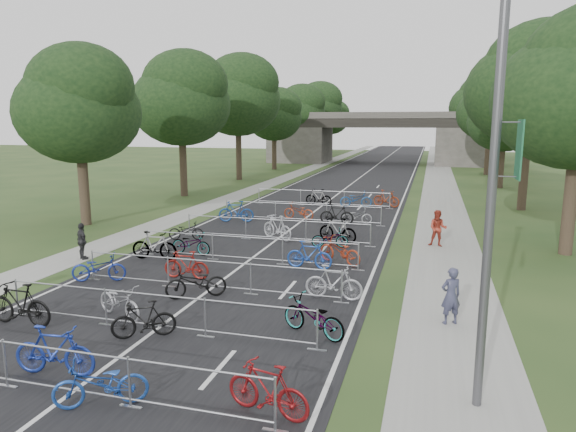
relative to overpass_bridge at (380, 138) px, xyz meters
name	(u,v)px	position (x,y,z in m)	size (l,w,h in m)	color
ground	(67,397)	(0.00, -65.00, -3.53)	(200.00, 200.00, 0.00)	#27421C
road	(366,173)	(0.00, -15.00, -3.53)	(11.00, 140.00, 0.01)	black
sidewalk_right	(439,175)	(8.00, -15.00, -3.53)	(3.00, 140.00, 0.01)	gray
sidewalk_left	(302,172)	(-7.50, -15.00, -3.53)	(2.00, 140.00, 0.01)	gray
lane_markings	(366,173)	(0.00, -15.00, -3.53)	(0.12, 140.00, 0.00)	silver
overpass_bridge	(380,138)	(0.00, 0.00, 0.00)	(31.00, 8.00, 7.05)	#44433D
lamppost	(493,198)	(8.33, -63.00, 0.75)	(0.61, 0.65, 8.21)	#4C4C51
tree_left_0	(79,107)	(-11.39, -49.07, 2.96)	(6.72, 6.72, 10.25)	#33261C
tree_left_1	(182,101)	(-11.39, -37.07, 3.77)	(7.56, 7.56, 11.53)	#33261C
tree_right_1	(533,87)	(13.11, -37.07, 4.37)	(8.18, 8.18, 12.47)	#33261C
tree_left_2	(239,97)	(-11.39, -25.07, 4.58)	(8.40, 8.40, 12.81)	#33261C
tree_right_2	(506,119)	(13.11, -25.07, 2.41)	(6.16, 6.16, 9.39)	#33261C
tree_left_3	(275,116)	(-11.39, -13.07, 2.96)	(6.72, 6.72, 10.25)	#33261C
tree_right_3	(492,111)	(13.11, -13.07, 3.39)	(7.17, 7.17, 10.93)	#33261C
tree_left_4	(299,111)	(-11.39, -1.07, 3.77)	(7.56, 7.56, 11.53)	#33261C
tree_right_4	(482,105)	(13.11, -1.07, 4.37)	(8.18, 8.18, 12.47)	#33261C
tree_left_5	(318,107)	(-11.39, 10.93, 4.58)	(8.40, 8.40, 12.81)	#33261C
tree_right_5	(474,121)	(13.11, 10.93, 2.41)	(6.16, 6.16, 9.39)	#33261C
tree_left_6	(331,118)	(-11.39, 22.93, 2.96)	(6.72, 6.72, 10.25)	#33261C
tree_right_6	(470,115)	(13.11, 22.93, 3.39)	(7.17, 7.17, 10.93)	#33261C
barrier_row_0	(65,373)	(0.00, -65.00, -2.99)	(9.70, 0.08, 1.10)	#9C9EA4
barrier_row_1	(154,312)	(0.00, -61.40, -2.99)	(9.70, 0.08, 1.10)	#9C9EA4
barrier_row_2	(208,275)	(0.00, -57.80, -2.99)	(9.70, 0.08, 1.10)	#9C9EA4
barrier_row_3	(247,249)	(0.00, -54.00, -2.99)	(9.70, 0.08, 1.10)	#9C9EA4
barrier_row_4	(275,230)	(0.00, -50.00, -2.99)	(9.70, 0.08, 1.10)	#9C9EA4
barrier_row_5	(301,213)	(0.00, -45.00, -2.99)	(9.70, 0.08, 1.10)	#9C9EA4
barrier_row_6	(322,198)	(0.00, -39.00, -2.99)	(9.70, 0.08, 1.10)	#9C9EA4
bike_1	(54,351)	(-0.85, -64.29, -2.94)	(0.56, 1.97, 1.18)	navy
bike_2	(101,384)	(0.96, -65.14, -3.04)	(0.66, 1.88, 0.99)	#1C459D
bike_3	(268,389)	(4.30, -64.52, -2.98)	(0.52, 1.84, 1.11)	maroon
bike_4	(20,304)	(-3.86, -62.08, -2.90)	(0.59, 2.09, 1.26)	black
bike_5	(120,301)	(-1.49, -60.80, -3.03)	(0.67, 1.93, 1.01)	#98999F
bike_6	(144,320)	(-0.03, -61.89, -3.02)	(0.48, 1.70, 1.02)	black
bike_7	(313,317)	(4.30, -60.54, -3.00)	(0.71, 2.02, 1.06)	#9C9EA4
bike_8	(99,268)	(-4.26, -57.92, -3.03)	(0.67, 1.93, 1.01)	navy
bike_9	(186,265)	(-1.33, -56.81, -3.00)	(0.50, 1.77, 1.07)	maroon
bike_10	(196,283)	(-0.08, -58.61, -3.01)	(0.70, 2.00, 1.05)	black
bike_11	(334,283)	(4.30, -57.55, -2.96)	(0.54, 1.91, 1.15)	#9D9EA5
bike_12	(154,246)	(-3.86, -54.71, -2.93)	(0.57, 2.00, 1.20)	#9C9EA4
bike_13	(191,244)	(-2.76, -53.52, -3.05)	(0.65, 1.86, 0.98)	#9C9EA4
bike_14	(309,255)	(2.71, -54.28, -2.98)	(0.52, 1.85, 1.11)	#1D44A1
bike_15	(340,251)	(3.74, -53.27, -2.99)	(0.72, 2.08, 1.09)	#9F3017
bike_16	(186,231)	(-4.27, -51.01, -3.08)	(0.60, 1.72, 0.91)	black
bike_17	(277,227)	(0.01, -49.74, -2.92)	(0.58, 2.05, 1.23)	#B5B7BE
bike_18	(330,238)	(2.82, -50.62, -3.09)	(0.59, 1.68, 0.88)	#9C9EA4
bike_19	(338,230)	(2.98, -49.53, -2.93)	(0.57, 2.00, 1.20)	#9C9EA4
bike_20	(236,212)	(-3.59, -46.03, -2.92)	(0.58, 2.05, 1.23)	navy
bike_21	(299,211)	(-0.31, -44.28, -3.04)	(0.66, 1.89, 0.99)	#9A3416
bike_22	(337,214)	(2.13, -45.11, -2.96)	(0.54, 1.91, 1.15)	black
bike_23	(357,216)	(3.21, -44.83, -3.07)	(0.61, 1.75, 0.92)	gray
bike_25	(319,198)	(-0.27, -38.93, -2.96)	(0.54, 1.90, 1.14)	#9C9EA4
bike_26	(356,199)	(2.32, -38.94, -2.97)	(0.75, 2.14, 1.12)	navy
bike_27	(386,199)	(4.30, -38.23, -2.96)	(0.54, 1.92, 1.16)	maroon
pedestrian_a	(451,296)	(7.88, -58.66, -2.70)	(0.61, 0.40, 1.67)	#35364F
pedestrian_b	(438,229)	(7.59, -49.06, -2.68)	(0.83, 0.64, 1.70)	#9C3122
pedestrian_c	(82,241)	(-6.80, -55.48, -2.76)	(0.91, 0.38, 1.55)	#232325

